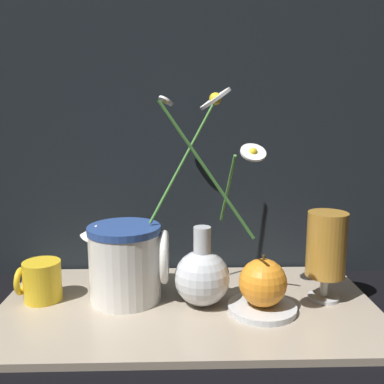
{
  "coord_description": "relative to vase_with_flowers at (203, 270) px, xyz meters",
  "views": [
    {
      "loc": [
        -0.01,
        -0.69,
        0.34
      ],
      "look_at": [
        0.01,
        0.0,
        0.21
      ],
      "focal_mm": 40.0,
      "sensor_mm": 36.0,
      "label": 1
    }
  ],
  "objects": [
    {
      "name": "shelf",
      "position": [
        -0.03,
        0.0,
        -0.07
      ],
      "size": [
        0.65,
        0.35,
        0.01
      ],
      "color": "tan",
      "rests_on": "ground_plane"
    },
    {
      "name": "ceramic_pitcher",
      "position": [
        -0.13,
        0.03,
        0.01
      ],
      "size": [
        0.15,
        0.13,
        0.15
      ],
      "color": "white",
      "rests_on": "shelf"
    },
    {
      "name": "tea_glass",
      "position": [
        0.22,
        0.01,
        0.04
      ],
      "size": [
        0.07,
        0.07,
        0.16
      ],
      "color": "silver",
      "rests_on": "shelf"
    },
    {
      "name": "ground_plane",
      "position": [
        -0.03,
        0.0,
        -0.07
      ],
      "size": [
        6.0,
        6.0,
        0.0
      ],
      "primitive_type": "plane",
      "color": "black"
    },
    {
      "name": "vase_with_flowers",
      "position": [
        0.0,
        0.0,
        0.0
      ],
      "size": [
        0.2,
        0.3,
        0.36
      ],
      "color": "silver",
      "rests_on": "shelf"
    },
    {
      "name": "saucer_plate",
      "position": [
        0.1,
        -0.03,
        -0.06
      ],
      "size": [
        0.12,
        0.12,
        0.01
      ],
      "color": "silver",
      "rests_on": "shelf"
    },
    {
      "name": "orange_fruit",
      "position": [
        0.1,
        -0.03,
        -0.01
      ],
      "size": [
        0.08,
        0.08,
        0.09
      ],
      "color": "orange",
      "rests_on": "saucer_plate"
    },
    {
      "name": "yellow_mug",
      "position": [
        -0.28,
        0.03,
        -0.03
      ],
      "size": [
        0.08,
        0.07,
        0.07
      ],
      "color": "yellow",
      "rests_on": "shelf"
    },
    {
      "name": "backdrop_wall",
      "position": [
        -0.03,
        0.19,
        0.48
      ],
      "size": [
        1.15,
        0.02,
        1.1
      ],
      "color": "black",
      "rests_on": "ground_plane"
    }
  ]
}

